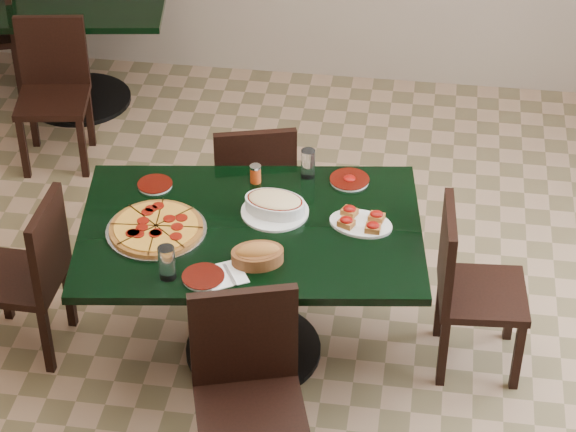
# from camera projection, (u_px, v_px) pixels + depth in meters

# --- Properties ---
(floor) EXTENTS (5.50, 5.50, 0.00)m
(floor) POSITION_uv_depth(u_px,v_px,m) (270.00, 351.00, 5.42)
(floor) COLOR #947155
(floor) RESTS_ON ground
(main_table) EXTENTS (1.64, 1.18, 0.75)m
(main_table) POSITION_uv_depth(u_px,v_px,m) (251.00, 259.00, 5.09)
(main_table) COLOR black
(main_table) RESTS_ON floor
(back_table) EXTENTS (1.33, 1.05, 0.75)m
(back_table) POSITION_uv_depth(u_px,v_px,m) (71.00, 29.00, 7.03)
(back_table) COLOR black
(back_table) RESTS_ON floor
(chair_far) EXTENTS (0.50, 0.50, 0.87)m
(chair_far) POSITION_uv_depth(u_px,v_px,m) (254.00, 186.00, 5.71)
(chair_far) COLOR black
(chair_far) RESTS_ON floor
(chair_near) EXTENTS (0.54, 0.54, 0.93)m
(chair_near) POSITION_uv_depth(u_px,v_px,m) (248.00, 387.00, 4.49)
(chair_near) COLOR black
(chair_near) RESTS_ON floor
(chair_right) EXTENTS (0.43, 0.43, 0.86)m
(chair_right) POSITION_uv_depth(u_px,v_px,m) (467.00, 282.00, 5.10)
(chair_right) COLOR black
(chair_right) RESTS_ON floor
(chair_left) EXTENTS (0.40, 0.40, 0.84)m
(chair_left) POSITION_uv_depth(u_px,v_px,m) (33.00, 270.00, 5.19)
(chair_left) COLOR black
(chair_left) RESTS_ON floor
(back_chair_near) EXTENTS (0.46, 0.46, 0.86)m
(back_chair_near) POSITION_uv_depth(u_px,v_px,m) (53.00, 84.00, 6.55)
(back_chair_near) COLOR black
(back_chair_near) RESTS_ON floor
(pepperoni_pizza) EXTENTS (0.45, 0.45, 0.04)m
(pepperoni_pizza) POSITION_uv_depth(u_px,v_px,m) (156.00, 228.00, 4.94)
(pepperoni_pizza) COLOR silver
(pepperoni_pizza) RESTS_ON main_table
(lasagna_casserole) EXTENTS (0.31, 0.31, 0.09)m
(lasagna_casserole) POSITION_uv_depth(u_px,v_px,m) (275.00, 204.00, 5.04)
(lasagna_casserole) COLOR silver
(lasagna_casserole) RESTS_ON main_table
(bread_basket) EXTENTS (0.26, 0.22, 0.10)m
(bread_basket) POSITION_uv_depth(u_px,v_px,m) (257.00, 255.00, 4.75)
(bread_basket) COLOR brown
(bread_basket) RESTS_ON main_table
(bruschetta_platter) EXTENTS (0.32, 0.26, 0.05)m
(bruschetta_platter) POSITION_uv_depth(u_px,v_px,m) (361.00, 221.00, 4.98)
(bruschetta_platter) COLOR silver
(bruschetta_platter) RESTS_ON main_table
(side_plate_near) EXTENTS (0.18, 0.18, 0.02)m
(side_plate_near) POSITION_uv_depth(u_px,v_px,m) (203.00, 277.00, 4.68)
(side_plate_near) COLOR silver
(side_plate_near) RESTS_ON main_table
(side_plate_far_r) EXTENTS (0.19, 0.19, 0.03)m
(side_plate_far_r) POSITION_uv_depth(u_px,v_px,m) (349.00, 180.00, 5.26)
(side_plate_far_r) COLOR silver
(side_plate_far_r) RESTS_ON main_table
(side_plate_far_l) EXTENTS (0.16, 0.16, 0.02)m
(side_plate_far_l) POSITION_uv_depth(u_px,v_px,m) (155.00, 185.00, 5.23)
(side_plate_far_l) COLOR silver
(side_plate_far_l) RESTS_ON main_table
(napkin_setting) EXTENTS (0.22, 0.22, 0.01)m
(napkin_setting) POSITION_uv_depth(u_px,v_px,m) (225.00, 275.00, 4.70)
(napkin_setting) COLOR white
(napkin_setting) RESTS_ON main_table
(water_glass_a) EXTENTS (0.07, 0.07, 0.14)m
(water_glass_a) POSITION_uv_depth(u_px,v_px,m) (308.00, 164.00, 5.26)
(water_glass_a) COLOR white
(water_glass_a) RESTS_ON main_table
(water_glass_b) EXTENTS (0.07, 0.07, 0.15)m
(water_glass_b) POSITION_uv_depth(u_px,v_px,m) (167.00, 263.00, 4.65)
(water_glass_b) COLOR white
(water_glass_b) RESTS_ON main_table
(pepper_shaker) EXTENTS (0.05, 0.05, 0.09)m
(pepper_shaker) POSITION_uv_depth(u_px,v_px,m) (255.00, 174.00, 5.23)
(pepper_shaker) COLOR #CD4815
(pepper_shaker) RESTS_ON main_table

